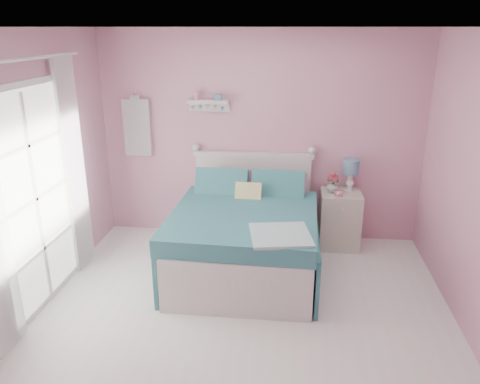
% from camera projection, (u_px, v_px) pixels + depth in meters
% --- Properties ---
extents(floor, '(4.50, 4.50, 0.00)m').
position_uv_depth(floor, '(239.00, 337.00, 4.15)').
color(floor, white).
rests_on(floor, ground).
extents(room_shell, '(4.50, 4.50, 4.50)m').
position_uv_depth(room_shell, '(238.00, 166.00, 3.62)').
color(room_shell, pink).
rests_on(room_shell, floor).
extents(bed, '(1.58, 1.96, 1.12)m').
position_uv_depth(bed, '(245.00, 236.00, 5.22)').
color(bed, silver).
rests_on(bed, floor).
extents(nightstand, '(0.49, 0.48, 0.70)m').
position_uv_depth(nightstand, '(340.00, 219.00, 5.78)').
color(nightstand, beige).
rests_on(nightstand, floor).
extents(table_lamp, '(0.20, 0.20, 0.39)m').
position_uv_depth(table_lamp, '(351.00, 169.00, 5.67)').
color(table_lamp, white).
rests_on(table_lamp, nightstand).
extents(vase, '(0.18, 0.18, 0.15)m').
position_uv_depth(vase, '(333.00, 186.00, 5.66)').
color(vase, '#B8C4C0').
rests_on(vase, nightstand).
extents(teacup, '(0.12, 0.12, 0.08)m').
position_uv_depth(teacup, '(338.00, 193.00, 5.53)').
color(teacup, pink).
rests_on(teacup, nightstand).
extents(roses, '(0.14, 0.11, 0.12)m').
position_uv_depth(roses, '(333.00, 177.00, 5.62)').
color(roses, '#C04156').
rests_on(roses, vase).
extents(wall_shelf, '(0.50, 0.15, 0.25)m').
position_uv_depth(wall_shelf, '(208.00, 102.00, 5.69)').
color(wall_shelf, silver).
rests_on(wall_shelf, room_shell).
extents(hanging_dress, '(0.34, 0.03, 0.72)m').
position_uv_depth(hanging_dress, '(137.00, 128.00, 5.89)').
color(hanging_dress, white).
rests_on(hanging_dress, room_shell).
extents(french_door, '(0.04, 1.32, 2.16)m').
position_uv_depth(french_door, '(35.00, 200.00, 4.38)').
color(french_door, silver).
rests_on(french_door, floor).
extents(curtain_far, '(0.04, 0.40, 2.32)m').
position_uv_depth(curtain_far, '(74.00, 167.00, 5.04)').
color(curtain_far, white).
rests_on(curtain_far, floor).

